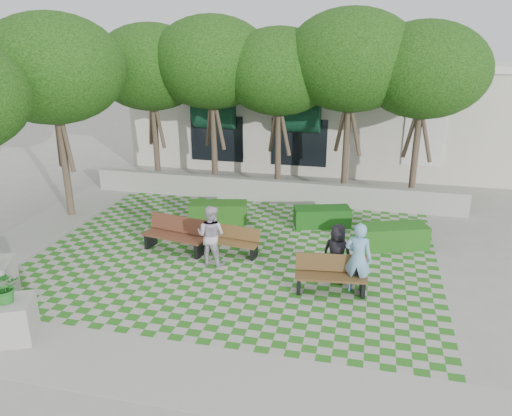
% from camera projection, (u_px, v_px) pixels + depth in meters
% --- Properties ---
extents(ground, '(90.00, 90.00, 0.00)m').
position_uv_depth(ground, '(227.00, 269.00, 14.51)').
color(ground, gray).
rests_on(ground, ground).
extents(lawn, '(12.00, 12.00, 0.00)m').
position_uv_depth(lawn, '(237.00, 254.00, 15.42)').
color(lawn, '#2B721E').
rests_on(lawn, ground).
extents(sidewalk_south, '(16.00, 2.00, 0.01)m').
position_uv_depth(sidewalk_south, '(162.00, 370.00, 10.21)').
color(sidewalk_south, '#9E9B93').
rests_on(sidewalk_south, ground).
extents(sidewalk_west, '(2.00, 12.00, 0.01)m').
position_uv_depth(sidewalk_west, '(33.00, 234.00, 16.99)').
color(sidewalk_west, '#9E9B93').
rests_on(sidewalk_west, ground).
extents(retaining_wall, '(15.00, 0.36, 0.90)m').
position_uv_depth(retaining_wall, '(271.00, 191.00, 20.03)').
color(retaining_wall, '#9E9B93').
rests_on(retaining_wall, ground).
extents(bench_east, '(1.93, 0.84, 0.98)m').
position_uv_depth(bench_east, '(331.00, 275.00, 13.12)').
color(bench_east, '#4E361A').
rests_on(bench_east, ground).
extents(bench_mid, '(1.70, 0.76, 0.86)m').
position_uv_depth(bench_mid, '(233.00, 241.00, 15.35)').
color(bench_mid, brown).
rests_on(bench_mid, ground).
extents(bench_west, '(2.12, 1.04, 1.07)m').
position_uv_depth(bench_west, '(176.00, 235.00, 15.56)').
color(bench_west, '#542C1C').
rests_on(bench_west, ground).
extents(hedge_east, '(2.30, 1.54, 0.75)m').
position_uv_depth(hedge_east, '(393.00, 236.00, 15.82)').
color(hedge_east, '#1C5115').
rests_on(hedge_east, ground).
extents(hedge_midright, '(2.09, 1.31, 0.68)m').
position_uv_depth(hedge_midright, '(322.00, 217.00, 17.56)').
color(hedge_midright, '#134813').
rests_on(hedge_midright, ground).
extents(hedge_midleft, '(2.17, 1.25, 0.71)m').
position_uv_depth(hedge_midleft, '(218.00, 212.00, 17.98)').
color(hedge_midleft, '#1D4E14').
rests_on(hedge_midleft, ground).
extents(planter_front, '(1.24, 1.24, 1.67)m').
position_uv_depth(planter_front, '(10.00, 312.00, 11.03)').
color(planter_front, '#9E9B93').
rests_on(planter_front, ground).
extents(person_blue, '(0.78, 0.57, 1.96)m').
position_uv_depth(person_blue, '(358.00, 258.00, 12.92)').
color(person_blue, '#73AAD2').
rests_on(person_blue, ground).
extents(person_dark, '(0.91, 0.70, 1.67)m').
position_uv_depth(person_dark, '(337.00, 253.00, 13.55)').
color(person_dark, black).
rests_on(person_dark, ground).
extents(person_white, '(0.97, 0.81, 1.81)m').
position_uv_depth(person_white, '(211.00, 235.00, 14.55)').
color(person_white, '#C0B5C7').
rests_on(person_white, ground).
extents(tree_row, '(17.70, 13.40, 7.41)m').
position_uv_depth(tree_row, '(222.00, 69.00, 18.61)').
color(tree_row, '#47382B').
rests_on(tree_row, ground).
extents(building, '(18.00, 8.92, 5.15)m').
position_uv_depth(building, '(319.00, 110.00, 26.34)').
color(building, beige).
rests_on(building, ground).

